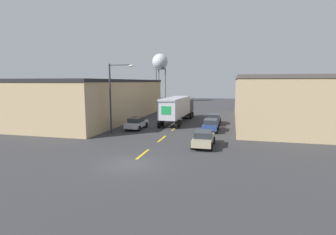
# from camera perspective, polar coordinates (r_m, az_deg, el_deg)

# --- Properties ---
(ground_plane) EXTENTS (160.00, 160.00, 0.00)m
(ground_plane) POSITION_cam_1_polar(r_m,az_deg,el_deg) (20.08, -8.21, -10.01)
(ground_plane) COLOR #333335
(road_centerline) EXTENTS (0.20, 15.66, 0.01)m
(road_centerline) POSITION_cam_1_polar(r_m,az_deg,el_deg) (28.38, -1.32, -4.63)
(road_centerline) COLOR gold
(road_centerline) RESTS_ON ground_plane
(warehouse_left) EXTENTS (11.83, 29.99, 6.46)m
(warehouse_left) POSITION_cam_1_polar(r_m,az_deg,el_deg) (44.73, -14.04, 3.89)
(warehouse_left) COLOR tan
(warehouse_left) RESTS_ON ground_plane
(warehouse_right) EXTENTS (12.75, 27.87, 6.86)m
(warehouse_right) POSITION_cam_1_polar(r_m,az_deg,el_deg) (42.55, 23.08, 3.58)
(warehouse_right) COLOR tan
(warehouse_right) RESTS_ON ground_plane
(semi_truck) EXTENTS (3.12, 13.05, 3.83)m
(semi_truck) POSITION_cam_1_polar(r_m,az_deg,el_deg) (39.55, 2.19, 2.23)
(semi_truck) COLOR black
(semi_truck) RESTS_ON ground_plane
(parked_car_right_near) EXTENTS (1.97, 4.43, 1.51)m
(parked_car_right_near) POSITION_cam_1_polar(r_m,az_deg,el_deg) (25.07, 7.74, -4.52)
(parked_car_right_near) COLOR tan
(parked_car_right_near) RESTS_ON ground_plane
(parked_car_left_far) EXTENTS (1.97, 4.43, 1.51)m
(parked_car_left_far) POSITION_cam_1_polar(r_m,az_deg,el_deg) (34.17, -6.87, -1.20)
(parked_car_left_far) COLOR #B2B2B7
(parked_car_left_far) RESTS_ON ground_plane
(parked_car_right_mid) EXTENTS (1.97, 4.43, 1.51)m
(parked_car_right_mid) POSITION_cam_1_polar(r_m,az_deg,el_deg) (32.99, 9.25, -1.57)
(parked_car_right_mid) COLOR navy
(parked_car_right_mid) RESTS_ON ground_plane
(parked_car_right_far) EXTENTS (1.97, 4.43, 1.51)m
(parked_car_right_far) POSITION_cam_1_polar(r_m,az_deg,el_deg) (38.44, 9.93, -0.26)
(parked_car_right_far) COLOR black
(parked_car_right_far) RESTS_ON ground_plane
(water_tower) EXTENTS (4.62, 4.62, 14.38)m
(water_tower) POSITION_cam_1_polar(r_m,az_deg,el_deg) (79.81, -1.74, 11.92)
(water_tower) COLOR #47474C
(water_tower) RESTS_ON ground_plane
(street_lamp) EXTENTS (3.08, 0.32, 8.17)m
(street_lamp) POSITION_cam_1_polar(r_m,az_deg,el_deg) (31.35, -11.85, 5.21)
(street_lamp) COLOR #2D2D30
(street_lamp) RESTS_ON ground_plane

